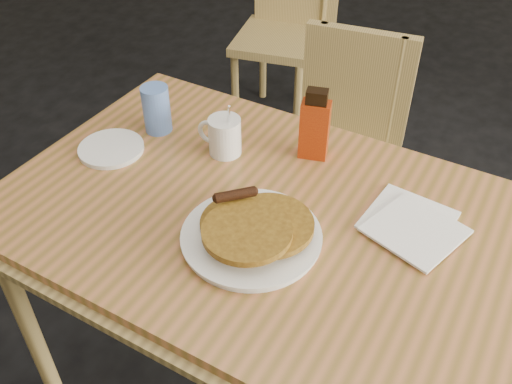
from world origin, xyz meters
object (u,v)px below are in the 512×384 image
at_px(main_table, 258,223).
at_px(chair_wall_extra, 288,13).
at_px(pancake_plate, 252,232).
at_px(syrup_bottle, 315,126).
at_px(chair_main_far, 345,132).
at_px(coffee_mug, 224,135).
at_px(blue_tumbler, 156,109).

distance_m(main_table, chair_wall_extra, 1.63).
distance_m(pancake_plate, syrup_bottle, 0.34).
xyz_separation_m(chair_main_far, syrup_bottle, (0.06, -0.51, 0.35)).
bearing_deg(coffee_mug, syrup_bottle, 15.59).
bearing_deg(main_table, coffee_mug, 136.68).
relative_size(pancake_plate, blue_tumbler, 2.35).
relative_size(main_table, chair_main_far, 1.53).
distance_m(chair_wall_extra, syrup_bottle, 1.45).
height_order(main_table, coffee_mug, coffee_mug).
bearing_deg(blue_tumbler, chair_main_far, 58.91).
xyz_separation_m(coffee_mug, syrup_bottle, (0.20, 0.08, 0.03)).
bearing_deg(chair_main_far, blue_tumbler, -125.04).
height_order(pancake_plate, blue_tumbler, blue_tumbler).
bearing_deg(pancake_plate, main_table, 107.41).
xyz_separation_m(main_table, chair_main_far, (-0.02, 0.75, -0.22)).
bearing_deg(blue_tumbler, chair_wall_extra, 97.82).
bearing_deg(syrup_bottle, coffee_mug, -169.88).
bearing_deg(chair_wall_extra, pancake_plate, -78.59).
bearing_deg(chair_wall_extra, chair_main_far, -63.84).
relative_size(main_table, coffee_mug, 8.32).
xyz_separation_m(coffee_mug, blue_tumbler, (-0.20, 0.02, 0.01)).
xyz_separation_m(pancake_plate, syrup_bottle, (0.01, 0.33, 0.06)).
bearing_deg(chair_main_far, syrup_bottle, -87.47).
xyz_separation_m(chair_wall_extra, blue_tumbler, (0.19, -1.35, 0.29)).
height_order(pancake_plate, coffee_mug, coffee_mug).
bearing_deg(pancake_plate, chair_main_far, 93.42).
xyz_separation_m(main_table, pancake_plate, (0.03, -0.10, 0.07)).
bearing_deg(chair_main_far, pancake_plate, -90.53).
xyz_separation_m(chair_main_far, pancake_plate, (0.05, -0.85, 0.29)).
relative_size(pancake_plate, syrup_bottle, 1.61).
height_order(chair_wall_extra, syrup_bottle, syrup_bottle).
distance_m(chair_main_far, syrup_bottle, 0.62).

